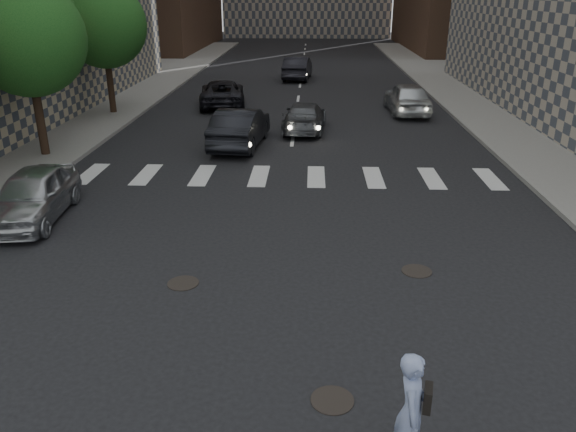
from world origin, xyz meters
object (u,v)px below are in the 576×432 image
traffic_car_a (240,127)px  traffic_car_c (222,93)px  traffic_car_e (298,68)px  silver_sedan (33,195)px  tree_c (105,20)px  traffic_car_b (305,117)px  traffic_car_d (407,98)px  tree_b (29,32)px  skateboarder (412,411)px

traffic_car_a → traffic_car_c: size_ratio=0.94×
traffic_car_c → traffic_car_e: 10.97m
silver_sedan → tree_c: bearing=95.2°
traffic_car_b → traffic_car_d: (5.29, 4.14, 0.18)m
tree_c → traffic_car_e: (9.21, 12.69, -3.83)m
tree_b → traffic_car_b: bearing=25.4°
traffic_car_b → traffic_car_c: bearing=-46.3°
tree_b → traffic_car_c: size_ratio=1.29×
silver_sedan → traffic_car_b: 13.35m
traffic_car_b → traffic_car_e: (-0.74, 15.96, 0.17)m
skateboarder → tree_b: bearing=141.0°
skateboarder → traffic_car_d: size_ratio=0.38×
traffic_car_b → traffic_car_d: size_ratio=0.92×
skateboarder → traffic_car_c: (-6.34, 25.39, -0.25)m
tree_c → traffic_car_d: tree_c is taller
skateboarder → silver_sedan: bearing=149.9°
traffic_car_b → skateboarder: bearing=99.4°
traffic_car_d → traffic_car_a: bearing=40.0°
tree_b → traffic_car_d: 18.05m
traffic_car_c → traffic_car_a: bearing=95.4°
skateboarder → traffic_car_c: size_ratio=0.36×
tree_c → traffic_car_c: bearing=24.9°
tree_c → traffic_car_a: tree_c is taller
tree_c → traffic_car_c: size_ratio=1.29×
traffic_car_e → skateboarder: bearing=98.5°
tree_c → traffic_car_c: 7.03m
tree_c → skateboarder: size_ratio=3.58×
tree_b → traffic_car_a: size_ratio=1.37×
traffic_car_d → traffic_car_e: 13.28m
skateboarder → traffic_car_a: skateboarder is taller
traffic_car_a → skateboarder: bearing=109.8°
traffic_car_a → traffic_car_b: 3.89m
traffic_car_e → tree_c: bearing=58.7°
traffic_car_b → traffic_car_c: size_ratio=0.86×
tree_c → traffic_car_a: 10.30m
traffic_car_e → tree_b: bearing=70.7°
tree_c → traffic_car_b: size_ratio=1.49×
tree_b → traffic_car_e: bearing=66.0°
tree_b → traffic_car_b: size_ratio=1.49×
tree_b → traffic_car_b: (9.95, 4.72, -4.00)m
traffic_car_a → traffic_car_d: traffic_car_d is taller
silver_sedan → traffic_car_b: silver_sedan is taller
traffic_car_c → traffic_car_b: bearing=121.3°
tree_b → skateboarder: (11.62, -14.94, -3.68)m
tree_b → traffic_car_c: 12.35m
tree_b → traffic_car_b: tree_b is taller
tree_c → silver_sedan: (2.45, -14.32, -3.93)m
skateboarder → silver_sedan: size_ratio=0.44×
tree_b → traffic_car_e: tree_b is taller
silver_sedan → traffic_car_e: size_ratio=0.85×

